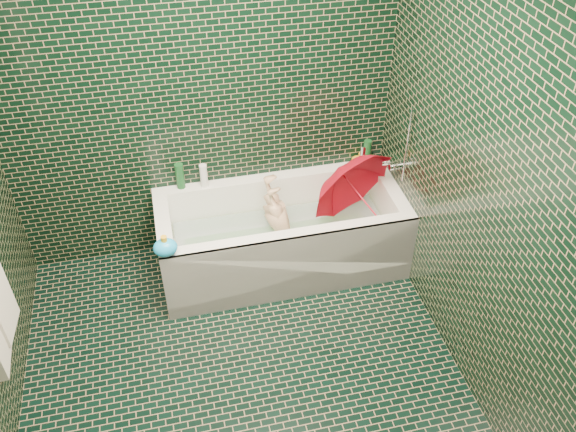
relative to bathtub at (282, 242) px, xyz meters
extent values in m
plane|color=black|center=(-0.45, -1.01, -0.21)|extent=(2.80, 2.80, 0.00)
plane|color=black|center=(-0.45, 0.39, 1.04)|extent=(2.80, 0.00, 2.80)
plane|color=black|center=(0.85, -1.01, 1.04)|extent=(0.00, 2.80, 2.80)
cube|color=white|center=(0.00, 0.02, -0.14)|extent=(1.70, 0.75, 0.15)
cube|color=white|center=(0.00, 0.34, 0.14)|extent=(1.70, 0.10, 0.40)
cube|color=white|center=(0.00, -0.31, 0.14)|extent=(1.70, 0.10, 0.40)
cube|color=white|center=(0.80, 0.02, 0.14)|extent=(0.10, 0.55, 0.40)
cube|color=white|center=(-0.80, 0.02, 0.14)|extent=(0.10, 0.55, 0.40)
cube|color=white|center=(0.00, -0.35, 0.06)|extent=(1.70, 0.02, 0.55)
cube|color=green|center=(0.00, 0.02, -0.06)|extent=(1.35, 0.47, 0.01)
cube|color=silver|center=(0.00, 0.02, 0.09)|extent=(1.48, 0.53, 0.00)
cylinder|color=silver|center=(0.83, 0.02, 0.52)|extent=(0.14, 0.05, 0.05)
cylinder|color=silver|center=(0.75, 0.08, 0.52)|extent=(0.05, 0.04, 0.04)
cylinder|color=silver|center=(0.82, -0.08, 0.74)|extent=(0.01, 0.01, 0.55)
imported|color=tan|center=(0.01, 0.04, 0.10)|extent=(0.84, 0.38, 0.34)
imported|color=red|center=(0.54, -0.08, 0.36)|extent=(0.83, 0.94, 0.83)
imported|color=white|center=(0.72, 0.31, 0.34)|extent=(0.12, 0.12, 0.24)
imported|color=#4F1B68|center=(0.69, 0.32, 0.34)|extent=(0.11, 0.11, 0.18)
imported|color=#14471F|center=(0.73, 0.31, 0.34)|extent=(0.16, 0.16, 0.16)
cylinder|color=#14471F|center=(0.71, 0.32, 0.44)|extent=(0.07, 0.07, 0.21)
cylinder|color=silver|center=(0.68, 0.32, 0.42)|extent=(0.05, 0.05, 0.17)
cylinder|color=#14471F|center=(-0.64, 0.36, 0.43)|extent=(0.06, 0.06, 0.19)
cylinder|color=white|center=(-0.48, 0.34, 0.43)|extent=(0.06, 0.06, 0.17)
ellipsoid|color=gold|center=(0.65, 0.36, 0.37)|extent=(0.10, 0.09, 0.06)
sphere|color=gold|center=(0.68, 0.36, 0.41)|extent=(0.04, 0.04, 0.04)
cone|color=orange|center=(0.70, 0.37, 0.41)|extent=(0.02, 0.02, 0.02)
ellipsoid|color=#1BA4F9|center=(-0.80, -0.32, 0.40)|extent=(0.18, 0.16, 0.12)
cylinder|color=gold|center=(-0.80, -0.32, 0.47)|extent=(0.04, 0.04, 0.04)
camera|label=1|loc=(-0.70, -3.16, 2.90)|focal=38.00mm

